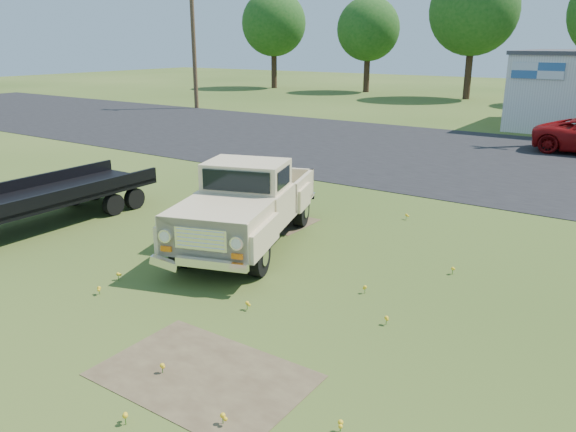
{
  "coord_description": "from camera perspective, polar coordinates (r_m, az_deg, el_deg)",
  "views": [
    {
      "loc": [
        6.47,
        -8.13,
        4.61
      ],
      "look_at": [
        0.25,
        1.0,
        1.16
      ],
      "focal_mm": 35.0,
      "sensor_mm": 36.0,
      "label": 1
    }
  ],
  "objects": [
    {
      "name": "treeline_c",
      "position": [
        49.83,
        18.37,
        19.18
      ],
      "size": [
        7.04,
        7.04,
        10.47
      ],
      "color": "#342217",
      "rests_on": "ground"
    },
    {
      "name": "dirt_patch_a",
      "position": [
        8.5,
        -8.57,
        -15.74
      ],
      "size": [
        3.0,
        2.0,
        0.01
      ],
      "primitive_type": "cube",
      "color": "brown",
      "rests_on": "ground"
    },
    {
      "name": "ground",
      "position": [
        11.37,
        -3.92,
        -6.64
      ],
      "size": [
        140.0,
        140.0,
        0.0
      ],
      "primitive_type": "plane",
      "color": "#324C18",
      "rests_on": "ground"
    },
    {
      "name": "treeline_a",
      "position": [
        59.22,
        -1.46,
        18.96
      ],
      "size": [
        6.4,
        6.4,
        9.52
      ],
      "color": "#342217",
      "rests_on": "ground"
    },
    {
      "name": "treeline_b",
      "position": [
        54.9,
        8.17,
        18.27
      ],
      "size": [
        5.76,
        5.76,
        8.57
      ],
      "color": "#342217",
      "rests_on": "ground"
    },
    {
      "name": "vintage_pickup_truck",
      "position": [
        13.09,
        -4.18,
        1.29
      ],
      "size": [
        3.78,
        5.93,
        2.01
      ],
      "primitive_type": null,
      "rotation": [
        0.0,
        0.0,
        0.32
      ],
      "color": "beige",
      "rests_on": "ground"
    },
    {
      "name": "dirt_patch_b",
      "position": [
        15.11,
        -1.73,
        -0.45
      ],
      "size": [
        2.2,
        1.6,
        0.01
      ],
      "primitive_type": "cube",
      "color": "brown",
      "rests_on": "ground"
    },
    {
      "name": "utility_pole_west",
      "position": [
        41.45,
        -9.57,
        17.1
      ],
      "size": [
        1.6,
        0.3,
        9.0
      ],
      "color": "#44331F",
      "rests_on": "ground"
    },
    {
      "name": "asphalt_lot",
      "position": [
        24.46,
        18.36,
        5.59
      ],
      "size": [
        90.0,
        14.0,
        0.02
      ],
      "primitive_type": "cube",
      "color": "black",
      "rests_on": "ground"
    },
    {
      "name": "flatbed_trailer",
      "position": [
        16.06,
        -23.13,
        2.37
      ],
      "size": [
        2.12,
        6.23,
        1.69
      ],
      "primitive_type": null,
      "rotation": [
        0.0,
        0.0,
        0.01
      ],
      "color": "black",
      "rests_on": "ground"
    }
  ]
}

